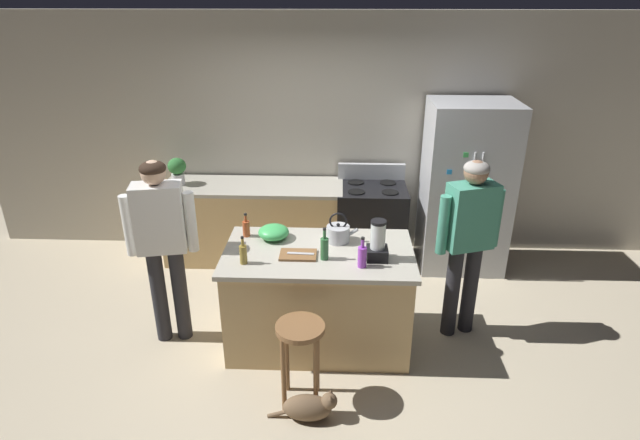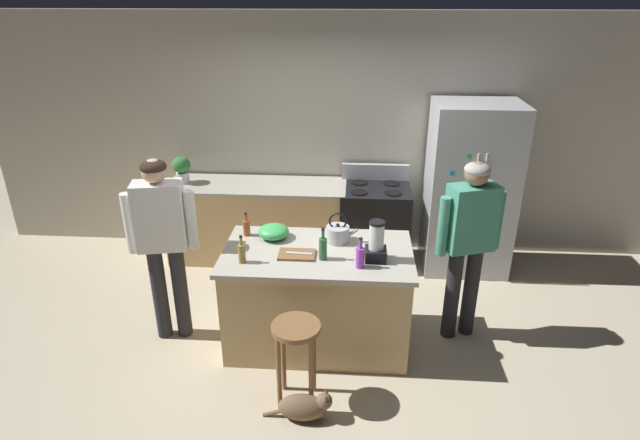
# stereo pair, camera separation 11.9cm
# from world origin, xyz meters

# --- Properties ---
(ground_plane) EXTENTS (14.00, 14.00, 0.00)m
(ground_plane) POSITION_xyz_m (0.00, 0.00, 0.00)
(ground_plane) COLOR beige
(back_wall) EXTENTS (8.00, 0.10, 2.70)m
(back_wall) POSITION_xyz_m (0.00, 1.95, 1.35)
(back_wall) COLOR beige
(back_wall) RESTS_ON ground_plane
(kitchen_island) EXTENTS (1.58, 0.91, 0.90)m
(kitchen_island) POSITION_xyz_m (0.00, 0.00, 0.45)
(kitchen_island) COLOR tan
(kitchen_island) RESTS_ON ground_plane
(back_counter_run) EXTENTS (2.00, 0.64, 0.90)m
(back_counter_run) POSITION_xyz_m (-0.80, 1.55, 0.45)
(back_counter_run) COLOR tan
(back_counter_run) RESTS_ON ground_plane
(refrigerator) EXTENTS (0.90, 0.73, 1.85)m
(refrigerator) POSITION_xyz_m (1.53, 1.50, 0.93)
(refrigerator) COLOR #B7BABF
(refrigerator) RESTS_ON ground_plane
(stove_range) EXTENTS (0.76, 0.65, 1.08)m
(stove_range) POSITION_xyz_m (0.53, 1.52, 0.46)
(stove_range) COLOR black
(stove_range) RESTS_ON ground_plane
(person_by_island_left) EXTENTS (0.60, 0.29, 1.67)m
(person_by_island_left) POSITION_xyz_m (-1.31, -0.00, 1.01)
(person_by_island_left) COLOR #26262B
(person_by_island_left) RESTS_ON ground_plane
(person_by_sink_right) EXTENTS (0.59, 0.34, 1.64)m
(person_by_sink_right) POSITION_xyz_m (1.27, 0.19, 1.00)
(person_by_sink_right) COLOR #26262B
(person_by_sink_right) RESTS_ON ground_plane
(bar_stool) EXTENTS (0.36, 0.36, 0.70)m
(bar_stool) POSITION_xyz_m (-0.10, -0.76, 0.54)
(bar_stool) COLOR brown
(bar_stool) RESTS_ON ground_plane
(cat) EXTENTS (0.52, 0.18, 0.26)m
(cat) POSITION_xyz_m (-0.03, -0.94, 0.11)
(cat) COLOR brown
(cat) RESTS_ON ground_plane
(potted_plant) EXTENTS (0.20, 0.20, 0.30)m
(potted_plant) POSITION_xyz_m (-1.63, 1.55, 1.07)
(potted_plant) COLOR silver
(potted_plant) RESTS_ON back_counter_run
(blender_appliance) EXTENTS (0.17, 0.17, 0.34)m
(blender_appliance) POSITION_xyz_m (0.48, -0.12, 1.04)
(blender_appliance) COLOR black
(blender_appliance) RESTS_ON kitchen_island
(bottle_soda) EXTENTS (0.07, 0.07, 0.26)m
(bottle_soda) POSITION_xyz_m (0.35, -0.25, 0.99)
(bottle_soda) COLOR purple
(bottle_soda) RESTS_ON kitchen_island
(bottle_cooking_sauce) EXTENTS (0.06, 0.06, 0.22)m
(bottle_cooking_sauce) POSITION_xyz_m (-0.65, 0.26, 0.98)
(bottle_cooking_sauce) COLOR #B24C26
(bottle_cooking_sauce) RESTS_ON kitchen_island
(bottle_olive_oil) EXTENTS (0.07, 0.07, 0.28)m
(bottle_olive_oil) POSITION_xyz_m (0.05, -0.13, 1.00)
(bottle_olive_oil) COLOR #2D6638
(bottle_olive_oil) RESTS_ON kitchen_island
(bottle_vinegar) EXTENTS (0.06, 0.06, 0.24)m
(bottle_vinegar) POSITION_xyz_m (-0.59, -0.23, 0.99)
(bottle_vinegar) COLOR olive
(bottle_vinegar) RESTS_ON kitchen_island
(mixing_bowl) EXTENTS (0.27, 0.27, 0.12)m
(mixing_bowl) POSITION_xyz_m (-0.40, 0.22, 0.96)
(mixing_bowl) COLOR #3FB259
(mixing_bowl) RESTS_ON kitchen_island
(tea_kettle) EXTENTS (0.28, 0.20, 0.27)m
(tea_kettle) POSITION_xyz_m (0.16, 0.20, 0.98)
(tea_kettle) COLOR #B7BABF
(tea_kettle) RESTS_ON kitchen_island
(cutting_board) EXTENTS (0.30, 0.20, 0.02)m
(cutting_board) POSITION_xyz_m (-0.16, -0.09, 0.91)
(cutting_board) COLOR brown
(cutting_board) RESTS_ON kitchen_island
(chef_knife) EXTENTS (0.22, 0.04, 0.01)m
(chef_knife) POSITION_xyz_m (-0.14, -0.09, 0.92)
(chef_knife) COLOR #B7BABF
(chef_knife) RESTS_ON cutting_board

